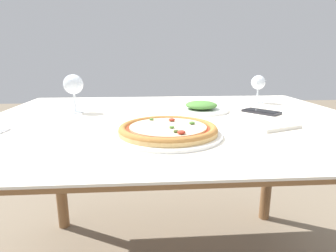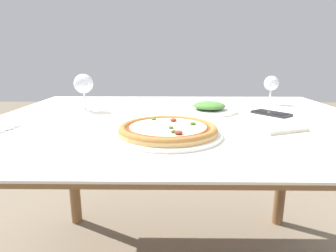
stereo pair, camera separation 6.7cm
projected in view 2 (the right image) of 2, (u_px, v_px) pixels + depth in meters
dining_table at (180, 136)px, 1.08m from camera, size 1.41×1.12×0.74m
pizza_plate at (168, 130)px, 0.81m from camera, size 0.31×0.31×0.04m
fork at (1, 132)px, 0.85m from camera, size 0.03×0.17×0.00m
wine_glass_far_left at (84, 85)px, 1.16m from camera, size 0.08×0.08×0.16m
wine_glass_far_right at (271, 84)px, 1.33m from camera, size 0.07×0.07×0.14m
cell_phone at (271, 113)px, 1.11m from camera, size 0.15×0.16×0.01m
side_plate at (209, 108)px, 1.16m from camera, size 0.23×0.23×0.04m
napkin_folded at (278, 127)px, 0.89m from camera, size 0.18×0.16×0.01m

